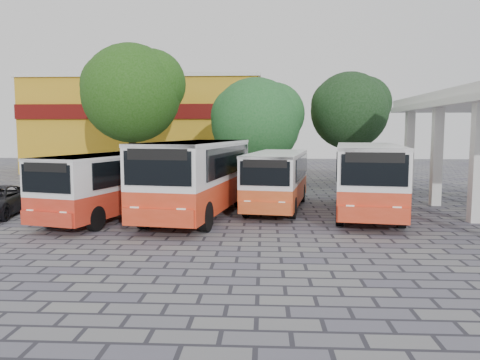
# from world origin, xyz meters

# --- Properties ---
(ground) EXTENTS (90.00, 90.00, 0.00)m
(ground) POSITION_xyz_m (0.00, 0.00, 0.00)
(ground) COLOR #565463
(ground) RESTS_ON ground
(shophouse_block) EXTENTS (20.40, 10.40, 8.30)m
(shophouse_block) POSITION_xyz_m (-11.00, 25.99, 4.16)
(shophouse_block) COLOR #BF8C17
(shophouse_block) RESTS_ON ground
(bus_far_left) EXTENTS (4.10, 7.82, 2.66)m
(bus_far_left) POSITION_xyz_m (-6.90, 2.02, 1.54)
(bus_far_left) COLOR red
(bus_far_left) RESTS_ON ground
(bus_centre_left) EXTENTS (4.03, 9.14, 3.17)m
(bus_centre_left) POSITION_xyz_m (-3.30, 2.58, 1.84)
(bus_centre_left) COLOR red
(bus_centre_left) RESTS_ON ground
(bus_centre_right) EXTENTS (3.35, 7.58, 2.63)m
(bus_centre_right) POSITION_xyz_m (0.12, 4.69, 1.52)
(bus_centre_right) COLOR #D7501F
(bus_centre_right) RESTS_ON ground
(bus_far_right) EXTENTS (3.85, 8.70, 3.02)m
(bus_far_right) POSITION_xyz_m (3.96, 3.42, 1.75)
(bus_far_right) COLOR red
(bus_far_right) RESTS_ON ground
(tree_left) EXTENTS (6.83, 6.51, 9.34)m
(tree_left) POSITION_xyz_m (-9.21, 14.01, 6.30)
(tree_left) COLOR #392712
(tree_left) RESTS_ON ground
(tree_middle) EXTENTS (6.11, 5.82, 7.07)m
(tree_middle) POSITION_xyz_m (-0.98, 13.75, 4.35)
(tree_middle) COLOR #402A14
(tree_middle) RESTS_ON ground
(tree_right) EXTENTS (5.58, 5.32, 7.67)m
(tree_right) POSITION_xyz_m (5.43, 16.00, 5.18)
(tree_right) COLOR #402D13
(tree_right) RESTS_ON ground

